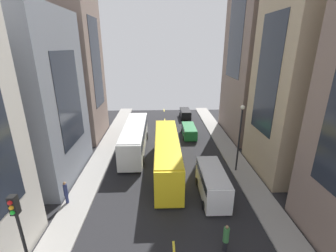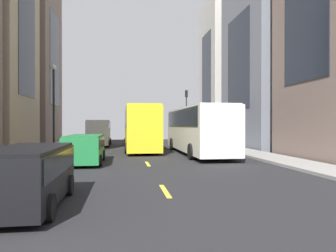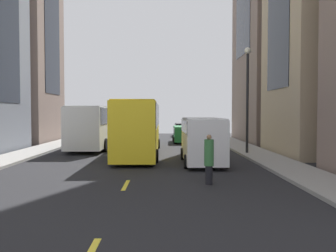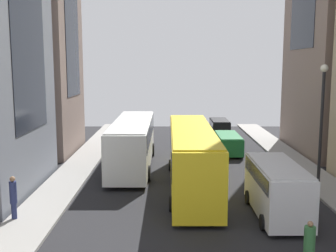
{
  "view_description": "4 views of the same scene",
  "coord_description": "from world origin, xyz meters",
  "px_view_note": "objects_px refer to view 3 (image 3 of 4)",
  "views": [
    {
      "loc": [
        -0.8,
        -25.23,
        12.68
      ],
      "look_at": [
        0.23,
        4.12,
        2.4
      ],
      "focal_mm": 24.54,
      "sensor_mm": 36.0,
      "label": 1
    },
    {
      "loc": [
        1.37,
        24.01,
        2.16
      ],
      "look_at": [
        -1.86,
        1.99,
        2.05
      ],
      "focal_mm": 33.44,
      "sensor_mm": 36.0,
      "label": 2
    },
    {
      "loc": [
        1.49,
        -28.04,
        2.88
      ],
      "look_at": [
        1.92,
        4.96,
        1.64
      ],
      "focal_mm": 38.08,
      "sensor_mm": 36.0,
      "label": 3
    },
    {
      "loc": [
        -1.54,
        -27.41,
        7.32
      ],
      "look_at": [
        -1.54,
        3.84,
        2.63
      ],
      "focal_mm": 44.6,
      "sensor_mm": 36.0,
      "label": 4
    }
  ],
  "objects_px": {
    "car_black_1": "(182,129)",
    "pedestrian_crossing_mid": "(209,158)",
    "delivery_van_white": "(202,137)",
    "car_green_0": "(183,133)",
    "city_bus_white": "(97,123)",
    "streetcar_yellow": "(140,124)"
  },
  "relations": [
    {
      "from": "car_black_1",
      "to": "streetcar_yellow",
      "type": "bearing_deg",
      "value": -101.9
    },
    {
      "from": "car_green_0",
      "to": "pedestrian_crossing_mid",
      "type": "height_order",
      "value": "pedestrian_crossing_mid"
    },
    {
      "from": "city_bus_white",
      "to": "streetcar_yellow",
      "type": "bearing_deg",
      "value": -52.18
    },
    {
      "from": "car_black_1",
      "to": "pedestrian_crossing_mid",
      "type": "xyz_separation_m",
      "value": [
        -0.5,
        -29.29,
        0.12
      ]
    },
    {
      "from": "delivery_van_white",
      "to": "pedestrian_crossing_mid",
      "type": "bearing_deg",
      "value": -93.6
    },
    {
      "from": "city_bus_white",
      "to": "delivery_van_white",
      "type": "xyz_separation_m",
      "value": [
        7.74,
        -9.72,
        -0.49
      ]
    },
    {
      "from": "streetcar_yellow",
      "to": "delivery_van_white",
      "type": "distance_m",
      "value": 6.08
    },
    {
      "from": "pedestrian_crossing_mid",
      "to": "streetcar_yellow",
      "type": "bearing_deg",
      "value": -4.48
    },
    {
      "from": "car_black_1",
      "to": "delivery_van_white",
      "type": "bearing_deg",
      "value": -90.33
    },
    {
      "from": "city_bus_white",
      "to": "delivery_van_white",
      "type": "height_order",
      "value": "city_bus_white"
    },
    {
      "from": "streetcar_yellow",
      "to": "pedestrian_crossing_mid",
      "type": "bearing_deg",
      "value": -71.67
    },
    {
      "from": "city_bus_white",
      "to": "streetcar_yellow",
      "type": "relative_size",
      "value": 0.91
    },
    {
      "from": "pedestrian_crossing_mid",
      "to": "car_black_1",
      "type": "bearing_deg",
      "value": -23.79
    },
    {
      "from": "city_bus_white",
      "to": "car_green_0",
      "type": "bearing_deg",
      "value": 31.65
    },
    {
      "from": "delivery_van_white",
      "to": "pedestrian_crossing_mid",
      "type": "relative_size",
      "value": 2.82
    },
    {
      "from": "streetcar_yellow",
      "to": "car_green_0",
      "type": "bearing_deg",
      "value": 69.78
    },
    {
      "from": "car_black_1",
      "to": "pedestrian_crossing_mid",
      "type": "distance_m",
      "value": 29.3
    },
    {
      "from": "delivery_van_white",
      "to": "car_green_0",
      "type": "distance_m",
      "value": 14.34
    },
    {
      "from": "city_bus_white",
      "to": "pedestrian_crossing_mid",
      "type": "xyz_separation_m",
      "value": [
        7.38,
        -15.51,
        -0.96
      ]
    },
    {
      "from": "delivery_van_white",
      "to": "car_black_1",
      "type": "bearing_deg",
      "value": 89.67
    },
    {
      "from": "car_green_0",
      "to": "car_black_1",
      "type": "xyz_separation_m",
      "value": [
        0.42,
        9.19,
        -0.0
      ]
    },
    {
      "from": "streetcar_yellow",
      "to": "car_black_1",
      "type": "xyz_separation_m",
      "value": [
        3.97,
        18.83,
        -1.2
      ]
    }
  ]
}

